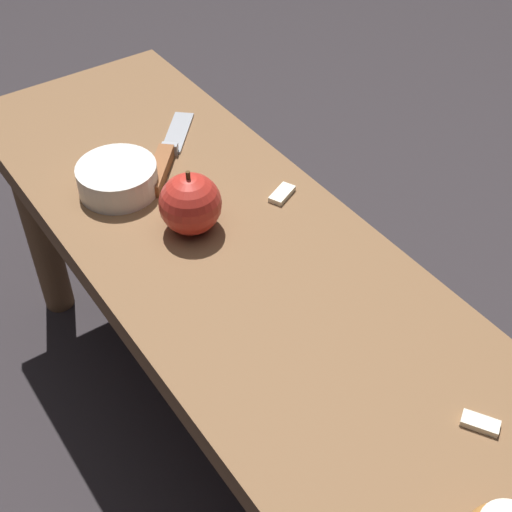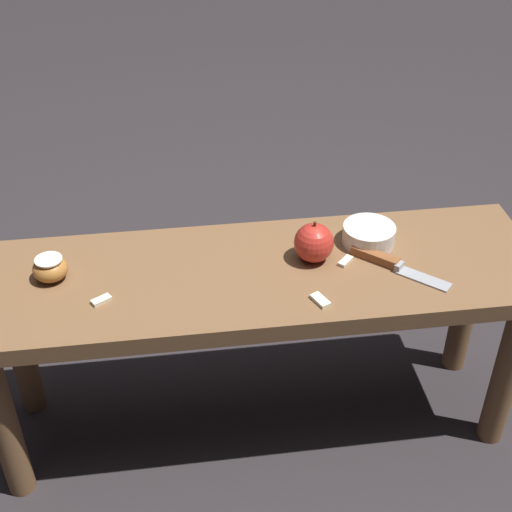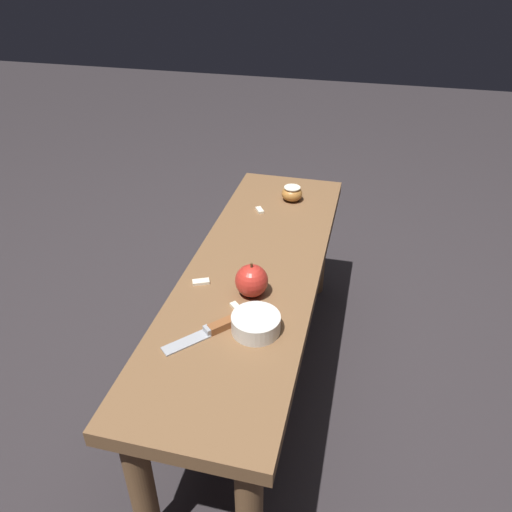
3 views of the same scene
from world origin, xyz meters
name	(u,v)px [view 3 (image 3 of 3)]	position (x,y,z in m)	size (l,w,h in m)	color
ground_plane	(255,382)	(0.00, 0.00, 0.00)	(8.00, 8.00, 0.00)	#2D282B
wooden_bench	(255,289)	(0.00, 0.00, 0.39)	(1.24, 0.37, 0.47)	brown
knife	(218,326)	(-0.28, 0.02, 0.48)	(0.18, 0.17, 0.02)	#9EA0A5
apple_whole	(252,281)	(-0.13, -0.02, 0.51)	(0.09, 0.09, 0.10)	red
apple_cut	(292,193)	(0.43, -0.03, 0.50)	(0.07, 0.07, 0.05)	#B27233
apple_slice_near_knife	(201,282)	(-0.11, 0.12, 0.48)	(0.04, 0.05, 0.01)	silver
apple_slice_center	(236,307)	(-0.19, 0.00, 0.48)	(0.04, 0.04, 0.01)	silver
apple_slice_near_bowl	(260,210)	(0.32, 0.06, 0.48)	(0.04, 0.04, 0.01)	silver
bowl	(256,323)	(-0.26, -0.07, 0.49)	(0.12, 0.12, 0.04)	silver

